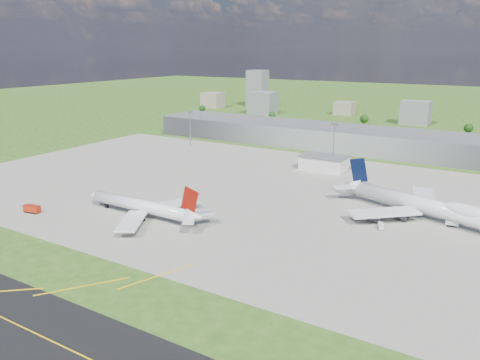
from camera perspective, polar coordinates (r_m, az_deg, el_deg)
The scene contains 21 objects.
ground at distance 332.05m, azimuth 11.68°, elevation 3.31°, with size 1400.00×1400.00×0.00m, color #2B4E18.
apron at distance 229.91m, azimuth 4.70°, elevation -1.93°, with size 360.00×190.00×0.08m, color gray.
terminal at distance 344.52m, azimuth 12.60°, elevation 4.97°, with size 300.00×42.00×15.00m, color gray.
ops_building at distance 281.99m, azimuth 10.19°, elevation 2.03°, with size 26.00×16.00×8.00m, color silver.
mast_west at distance 345.28m, azimuth -6.13°, elevation 7.00°, with size 3.50×2.00×25.90m.
mast_center at distance 292.98m, azimuth 11.38°, elevation 5.22°, with size 3.50×2.00×25.90m.
airliner_red_twin at distance 203.29m, azimuth -11.62°, elevation -3.23°, with size 63.12×49.34×17.36m.
airliner_blue_quad at distance 211.94m, azimuth 21.69°, elevation -2.93°, with size 77.57×59.41×20.84m.
fire_truck at distance 224.58m, azimuth -24.02°, elevation -3.27°, with size 7.97×4.18×3.38m.
tug_yellow at distance 217.33m, azimuth -10.46°, elevation -2.95°, with size 4.08×3.12×1.79m.
van_white_near at distance 195.64m, azimuth 16.80°, elevation -5.43°, with size 3.36×4.89×2.33m.
van_white_far at distance 208.55m, azimuth 24.41°, elevation -4.85°, with size 5.09×2.84×2.51m.
bldg_far_w at distance 581.05m, azimuth -3.34°, elevation 9.72°, with size 24.00×20.00×18.00m, color gray.
bldg_w at distance 522.22m, azimuth 2.76°, elevation 9.38°, with size 28.00×22.00×24.00m, color slate.
bldg_cw at distance 527.61m, azimuth 12.62°, elevation 8.54°, with size 20.00×18.00×14.00m, color gray.
bldg_c at distance 478.23m, azimuth 20.63°, elevation 7.70°, with size 26.00×20.00×22.00m, color slate.
bldg_tall_w at distance 592.79m, azimuth 2.13°, elevation 11.11°, with size 22.00×20.00×44.00m, color slate.
tree_far_w at distance 529.39m, azimuth -4.61°, elevation 8.69°, with size 7.20×7.20×8.80m.
tree_w at distance 478.48m, azimuth 3.92°, elevation 7.92°, with size 6.75×6.75×8.25m.
tree_c at distance 459.11m, azimuth 14.91°, elevation 7.22°, with size 8.10×8.10×9.90m.
tree_e at distance 437.91m, azimuth 26.09°, elevation 5.72°, with size 7.65×7.65×9.35m.
Camera 1 is at (106.75, -156.64, 69.52)m, focal length 35.00 mm.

